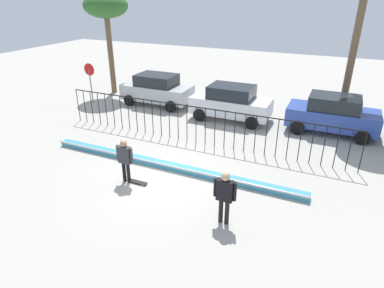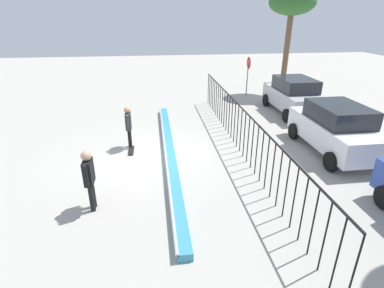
{
  "view_description": "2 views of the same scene",
  "coord_description": "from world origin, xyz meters",
  "px_view_note": "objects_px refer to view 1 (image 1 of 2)",
  "views": [
    {
      "loc": [
        5.71,
        -9.57,
        6.55
      ],
      "look_at": [
        0.81,
        1.23,
        1.01
      ],
      "focal_mm": 30.88,
      "sensor_mm": 36.0,
      "label": 1
    },
    {
      "loc": [
        10.44,
        0.19,
        5.03
      ],
      "look_at": [
        0.83,
        1.45,
        0.78
      ],
      "focal_mm": 27.94,
      "sensor_mm": 36.0,
      "label": 2
    }
  ],
  "objects_px": {
    "skateboarder": "(125,157)",
    "skateboard": "(137,182)",
    "stop_sign": "(90,78)",
    "camera_operator": "(225,193)",
    "parked_car_silver": "(157,89)",
    "palm_tree_short": "(106,8)",
    "parked_car_blue": "(332,114)",
    "parked_car_white": "(231,102)"
  },
  "relations": [
    {
      "from": "skateboarder",
      "to": "skateboard",
      "type": "height_order",
      "value": "skateboarder"
    },
    {
      "from": "skateboarder",
      "to": "stop_sign",
      "type": "height_order",
      "value": "stop_sign"
    },
    {
      "from": "camera_operator",
      "to": "parked_car_silver",
      "type": "distance_m",
      "value": 12.1
    },
    {
      "from": "palm_tree_short",
      "to": "skateboarder",
      "type": "bearing_deg",
      "value": -51.41
    },
    {
      "from": "parked_car_silver",
      "to": "skateboard",
      "type": "bearing_deg",
      "value": -62.05
    },
    {
      "from": "parked_car_silver",
      "to": "stop_sign",
      "type": "height_order",
      "value": "stop_sign"
    },
    {
      "from": "parked_car_blue",
      "to": "palm_tree_short",
      "type": "height_order",
      "value": "palm_tree_short"
    },
    {
      "from": "skateboarder",
      "to": "parked_car_white",
      "type": "xyz_separation_m",
      "value": [
        1.43,
        7.96,
        -0.06
      ]
    },
    {
      "from": "parked_car_blue",
      "to": "stop_sign",
      "type": "distance_m",
      "value": 14.2
    },
    {
      "from": "parked_car_blue",
      "to": "stop_sign",
      "type": "xyz_separation_m",
      "value": [
        -14.15,
        -1.05,
        0.64
      ]
    },
    {
      "from": "parked_car_blue",
      "to": "stop_sign",
      "type": "relative_size",
      "value": 1.72
    },
    {
      "from": "parked_car_white",
      "to": "parked_car_blue",
      "type": "height_order",
      "value": "same"
    },
    {
      "from": "camera_operator",
      "to": "parked_car_blue",
      "type": "xyz_separation_m",
      "value": [
        2.5,
        9.01,
        -0.1
      ]
    },
    {
      "from": "stop_sign",
      "to": "palm_tree_short",
      "type": "distance_m",
      "value": 4.66
    },
    {
      "from": "skateboarder",
      "to": "camera_operator",
      "type": "height_order",
      "value": "camera_operator"
    },
    {
      "from": "skateboarder",
      "to": "stop_sign",
      "type": "bearing_deg",
      "value": 144.6
    },
    {
      "from": "skateboard",
      "to": "parked_car_silver",
      "type": "relative_size",
      "value": 0.19
    },
    {
      "from": "skateboarder",
      "to": "stop_sign",
      "type": "distance_m",
      "value": 10.42
    },
    {
      "from": "skateboard",
      "to": "palm_tree_short",
      "type": "distance_m",
      "value": 13.79
    },
    {
      "from": "camera_operator",
      "to": "palm_tree_short",
      "type": "distance_m",
      "value": 16.47
    },
    {
      "from": "camera_operator",
      "to": "parked_car_white",
      "type": "distance_m",
      "value": 9.14
    },
    {
      "from": "skateboard",
      "to": "parked_car_silver",
      "type": "distance_m",
      "value": 9.45
    },
    {
      "from": "parked_car_silver",
      "to": "stop_sign",
      "type": "bearing_deg",
      "value": -157.9
    },
    {
      "from": "skateboard",
      "to": "parked_car_blue",
      "type": "distance_m",
      "value": 10.3
    },
    {
      "from": "camera_operator",
      "to": "parked_car_white",
      "type": "bearing_deg",
      "value": -30.71
    },
    {
      "from": "skateboard",
      "to": "palm_tree_short",
      "type": "xyz_separation_m",
      "value": [
        -8.18,
        9.68,
        5.45
      ]
    },
    {
      "from": "camera_operator",
      "to": "parked_car_silver",
      "type": "height_order",
      "value": "parked_car_silver"
    },
    {
      "from": "skateboard",
      "to": "palm_tree_short",
      "type": "height_order",
      "value": "palm_tree_short"
    },
    {
      "from": "skateboard",
      "to": "parked_car_white",
      "type": "bearing_deg",
      "value": 101.99
    },
    {
      "from": "parked_car_silver",
      "to": "parked_car_white",
      "type": "relative_size",
      "value": 1.0
    },
    {
      "from": "parked_car_blue",
      "to": "palm_tree_short",
      "type": "xyz_separation_m",
      "value": [
        -14.38,
        1.5,
        4.54
      ]
    },
    {
      "from": "parked_car_blue",
      "to": "skateboarder",
      "type": "bearing_deg",
      "value": -130.45
    },
    {
      "from": "parked_car_white",
      "to": "stop_sign",
      "type": "distance_m",
      "value": 9.01
    },
    {
      "from": "camera_operator",
      "to": "parked_car_silver",
      "type": "relative_size",
      "value": 0.41
    },
    {
      "from": "camera_operator",
      "to": "parked_car_white",
      "type": "xyz_separation_m",
      "value": [
        -2.69,
        8.74,
        -0.1
      ]
    },
    {
      "from": "parked_car_silver",
      "to": "parked_car_blue",
      "type": "xyz_separation_m",
      "value": [
        10.19,
        -0.33,
        0.0
      ]
    },
    {
      "from": "stop_sign",
      "to": "palm_tree_short",
      "type": "bearing_deg",
      "value": 95.17
    },
    {
      "from": "parked_car_blue",
      "to": "palm_tree_short",
      "type": "distance_m",
      "value": 15.15
    },
    {
      "from": "palm_tree_short",
      "to": "parked_car_blue",
      "type": "bearing_deg",
      "value": -5.95
    },
    {
      "from": "skateboarder",
      "to": "parked_car_silver",
      "type": "xyz_separation_m",
      "value": [
        -3.58,
        8.56,
        -0.06
      ]
    },
    {
      "from": "camera_operator",
      "to": "parked_car_blue",
      "type": "bearing_deg",
      "value": -63.31
    },
    {
      "from": "camera_operator",
      "to": "stop_sign",
      "type": "distance_m",
      "value": 14.12
    }
  ]
}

